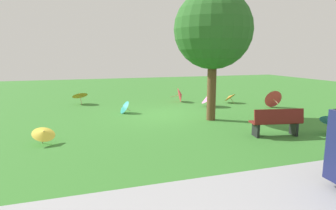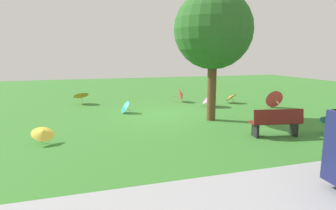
{
  "view_description": "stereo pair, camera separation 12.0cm",
  "coord_description": "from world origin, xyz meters",
  "px_view_note": "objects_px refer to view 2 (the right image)",
  "views": [
    {
      "loc": [
        3.8,
        11.17,
        2.55
      ],
      "look_at": [
        0.4,
        0.7,
        0.6
      ],
      "focal_mm": 30.59,
      "sensor_mm": 36.0,
      "label": 1
    },
    {
      "loc": [
        3.68,
        11.21,
        2.55
      ],
      "look_at": [
        0.4,
        0.7,
        0.6
      ],
      "focal_mm": 30.59,
      "sensor_mm": 36.0,
      "label": 2
    }
  ],
  "objects_px": {
    "park_bench": "(276,122)",
    "parasol_red_1": "(181,95)",
    "parasol_orange_6": "(231,97)",
    "parasol_red_0": "(274,99)",
    "parasol_orange_0": "(81,94)",
    "parasol_blue_1": "(335,120)",
    "shade_tree": "(213,30)",
    "parasol_teal_0": "(124,107)",
    "parasol_pink_1": "(209,98)",
    "parasol_yellow_0": "(43,132)"
  },
  "relations": [
    {
      "from": "parasol_orange_6",
      "to": "shade_tree",
      "type": "bearing_deg",
      "value": 50.43
    },
    {
      "from": "parasol_red_0",
      "to": "parasol_blue_1",
      "type": "relative_size",
      "value": 0.79
    },
    {
      "from": "parasol_teal_0",
      "to": "parasol_blue_1",
      "type": "bearing_deg",
      "value": 136.83
    },
    {
      "from": "parasol_red_0",
      "to": "parasol_red_1",
      "type": "height_order",
      "value": "parasol_red_0"
    },
    {
      "from": "parasol_blue_1",
      "to": "parasol_pink_1",
      "type": "height_order",
      "value": "parasol_blue_1"
    },
    {
      "from": "parasol_orange_0",
      "to": "parasol_red_0",
      "type": "distance_m",
      "value": 9.73
    },
    {
      "from": "parasol_orange_0",
      "to": "parasol_yellow_0",
      "type": "bearing_deg",
      "value": 80.68
    },
    {
      "from": "parasol_pink_1",
      "to": "parasol_red_1",
      "type": "bearing_deg",
      "value": -65.89
    },
    {
      "from": "parasol_orange_0",
      "to": "parasol_yellow_0",
      "type": "xyz_separation_m",
      "value": [
        1.11,
        6.77,
        -0.15
      ]
    },
    {
      "from": "parasol_teal_0",
      "to": "parasol_orange_6",
      "type": "height_order",
      "value": "same"
    },
    {
      "from": "parasol_orange_6",
      "to": "parasol_orange_0",
      "type": "bearing_deg",
      "value": -15.04
    },
    {
      "from": "parasol_red_0",
      "to": "parasol_yellow_0",
      "type": "bearing_deg",
      "value": 16.54
    },
    {
      "from": "shade_tree",
      "to": "parasol_blue_1",
      "type": "bearing_deg",
      "value": 131.6
    },
    {
      "from": "parasol_orange_0",
      "to": "parasol_pink_1",
      "type": "distance_m",
      "value": 6.58
    },
    {
      "from": "shade_tree",
      "to": "parasol_yellow_0",
      "type": "height_order",
      "value": "shade_tree"
    },
    {
      "from": "parasol_yellow_0",
      "to": "parasol_orange_0",
      "type": "bearing_deg",
      "value": -99.32
    },
    {
      "from": "parasol_yellow_0",
      "to": "parasol_red_0",
      "type": "height_order",
      "value": "parasol_red_0"
    },
    {
      "from": "parasol_red_0",
      "to": "parasol_blue_1",
      "type": "distance_m",
      "value": 4.93
    },
    {
      "from": "shade_tree",
      "to": "parasol_teal_0",
      "type": "relative_size",
      "value": 7.38
    },
    {
      "from": "parasol_pink_1",
      "to": "parasol_teal_0",
      "type": "bearing_deg",
      "value": 4.74
    },
    {
      "from": "parasol_teal_0",
      "to": "parasol_pink_1",
      "type": "relative_size",
      "value": 0.65
    },
    {
      "from": "parasol_red_0",
      "to": "parasol_orange_6",
      "type": "relative_size",
      "value": 1.07
    },
    {
      "from": "parasol_pink_1",
      "to": "parasol_red_0",
      "type": "bearing_deg",
      "value": 159.45
    },
    {
      "from": "parasol_blue_1",
      "to": "parasol_red_1",
      "type": "relative_size",
      "value": 1.42
    },
    {
      "from": "parasol_red_0",
      "to": "parasol_orange_0",
      "type": "bearing_deg",
      "value": -22.84
    },
    {
      "from": "shade_tree",
      "to": "parasol_orange_0",
      "type": "xyz_separation_m",
      "value": [
        4.85,
        -5.37,
        -2.94
      ]
    },
    {
      "from": "parasol_orange_6",
      "to": "parasol_red_1",
      "type": "height_order",
      "value": "parasol_red_1"
    },
    {
      "from": "parasol_orange_0",
      "to": "parasol_red_0",
      "type": "xyz_separation_m",
      "value": [
        -8.96,
        3.78,
        -0.07
      ]
    },
    {
      "from": "parasol_teal_0",
      "to": "parasol_pink_1",
      "type": "bearing_deg",
      "value": -175.26
    },
    {
      "from": "parasol_yellow_0",
      "to": "parasol_red_0",
      "type": "xyz_separation_m",
      "value": [
        -10.07,
        -2.99,
        0.08
      ]
    },
    {
      "from": "parasol_orange_0",
      "to": "parasol_pink_1",
      "type": "bearing_deg",
      "value": 156.06
    },
    {
      "from": "shade_tree",
      "to": "parasol_red_1",
      "type": "bearing_deg",
      "value": -94.87
    },
    {
      "from": "parasol_teal_0",
      "to": "shade_tree",
      "type": "bearing_deg",
      "value": 142.55
    },
    {
      "from": "parasol_blue_1",
      "to": "parasol_red_1",
      "type": "height_order",
      "value": "parasol_blue_1"
    },
    {
      "from": "parasol_teal_0",
      "to": "parasol_orange_6",
      "type": "relative_size",
      "value": 0.78
    },
    {
      "from": "parasol_red_1",
      "to": "parasol_teal_0",
      "type": "bearing_deg",
      "value": 31.46
    },
    {
      "from": "park_bench",
      "to": "parasol_red_0",
      "type": "xyz_separation_m",
      "value": [
        -3.21,
        -4.33,
        -0.03
      ]
    },
    {
      "from": "parasol_blue_1",
      "to": "parasol_teal_0",
      "type": "relative_size",
      "value": 1.74
    },
    {
      "from": "parasol_blue_1",
      "to": "park_bench",
      "type": "bearing_deg",
      "value": -12.42
    },
    {
      "from": "park_bench",
      "to": "parasol_red_1",
      "type": "xyz_separation_m",
      "value": [
        0.53,
        -7.19,
        -0.07
      ]
    },
    {
      "from": "shade_tree",
      "to": "parasol_orange_6",
      "type": "relative_size",
      "value": 5.75
    },
    {
      "from": "park_bench",
      "to": "shade_tree",
      "type": "xyz_separation_m",
      "value": [
        0.91,
        -2.74,
        2.98
      ]
    },
    {
      "from": "park_bench",
      "to": "parasol_red_0",
      "type": "bearing_deg",
      "value": -126.53
    },
    {
      "from": "parasol_blue_1",
      "to": "parasol_orange_6",
      "type": "height_order",
      "value": "parasol_blue_1"
    },
    {
      "from": "shade_tree",
      "to": "parasol_red_1",
      "type": "distance_m",
      "value": 5.41
    },
    {
      "from": "parasol_blue_1",
      "to": "parasol_teal_0",
      "type": "height_order",
      "value": "parasol_blue_1"
    },
    {
      "from": "shade_tree",
      "to": "parasol_blue_1",
      "type": "height_order",
      "value": "shade_tree"
    },
    {
      "from": "parasol_pink_1",
      "to": "shade_tree",
      "type": "bearing_deg",
      "value": 66.64
    },
    {
      "from": "parasol_yellow_0",
      "to": "parasol_orange_6",
      "type": "distance_m",
      "value": 9.91
    },
    {
      "from": "parasol_blue_1",
      "to": "parasol_yellow_0",
      "type": "bearing_deg",
      "value": -11.34
    }
  ]
}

